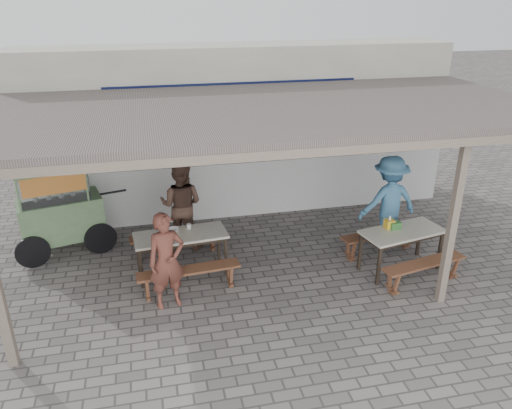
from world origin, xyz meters
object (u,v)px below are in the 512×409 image
Objects in this scene: patron_wall_side at (181,205)px; bench_left_wall at (176,239)px; bench_right_wall at (379,237)px; patron_street_side at (167,261)px; patron_right_table at (389,201)px; condiment_jar at (189,226)px; bench_right_street at (424,268)px; condiment_bowl at (173,230)px; table_right at (402,235)px; donation_box at (395,225)px; bench_left_street at (189,275)px; table_left at (181,238)px; vendor_cart at (59,207)px; tissue_box at (389,224)px.

bench_left_wall is at bearing 87.41° from patron_wall_side.
bench_right_wall is at bearing -175.76° from patron_wall_side.
patron_street_side is 4.33m from patron_right_table.
condiment_jar is at bearing 54.56° from patron_street_side.
bench_right_street is 1.20m from bench_right_wall.
bench_right_wall is 0.90× the size of patron_wall_side.
bench_left_wall is 8.36× the size of condiment_bowl.
table_right reaches higher than bench_right_wall.
bench_right_street is (3.88, -1.93, -0.00)m from bench_left_wall.
bench_left_wall is 8.90× the size of donation_box.
bench_left_street is 1.08× the size of patron_street_side.
table_right is at bearing -24.62° from bench_left_wall.
bench_right_street is at bearing 170.36° from patron_wall_side.
bench_right_street is 1.00× the size of bench_right_wall.
patron_street_side is (-4.10, 0.38, 0.43)m from bench_right_street.
condiment_jar reaches higher than bench_left_street.
patron_wall_side is (0.10, 1.01, 0.18)m from table_left.
vendor_cart is 2.28m from condiment_bowl.
vendor_cart is at bearing 149.68° from condiment_bowl.
condiment_jar is 0.43× the size of condiment_bowl.
vendor_cart reaches higher than donation_box.
bench_right_wall is at bearing -16.70° from bench_left_wall.
tissue_box is at bearing 146.55° from donation_box.
bench_right_street is at bearing 83.40° from patron_right_table.
tissue_box is (-0.18, 0.15, 0.16)m from table_right.
table_left is 0.28m from condiment_jar.
condiment_jar is (-3.54, 0.88, 0.12)m from table_right.
condiment_jar is (0.10, 0.85, 0.45)m from bench_left_street.
tissue_box reaches higher than donation_box.
tissue_box reaches higher than table_left.
bench_left_wall is 1.08× the size of bench_right_wall.
condiment_bowl is (-3.63, 0.67, -0.05)m from tissue_box.
condiment_bowl is at bearing 123.82° from table_left.
condiment_jar is at bearing 11.40° from condiment_bowl.
bench_left_wall is 1.62m from patron_street_side.
table_left is at bearing -90.00° from bench_left_wall.
vendor_cart reaches higher than bench_right_street.
condiment_jar is (-3.44, 0.78, -0.02)m from donation_box.
table_left is 1.03m from patron_wall_side.
patron_street_side is at bearing -175.50° from donation_box.
patron_right_table is at bearing 0.96° from condiment_jar.
vendor_cart reaches higher than table_left.
patron_wall_side is at bearing 76.25° from condiment_bowl.
donation_box is (-0.22, 0.68, 0.47)m from bench_right_street.
patron_right_table is at bearing 70.88° from donation_box.
condiment_bowl reaches higher than table_right.
bench_left_wall is at bearing 90.00° from bench_left_street.
patron_street_side is 0.91× the size of patron_wall_side.
patron_street_side is (-0.34, -0.24, 0.43)m from bench_left_street.
vendor_cart is at bearing -13.62° from patron_right_table.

